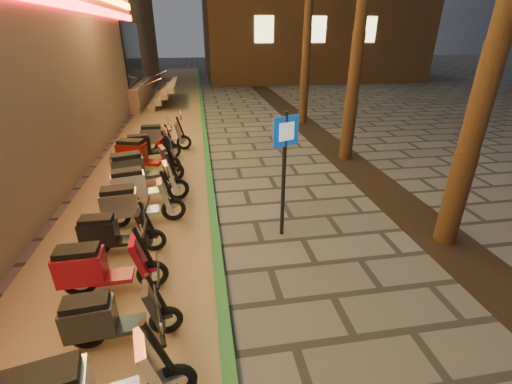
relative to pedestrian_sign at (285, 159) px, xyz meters
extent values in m
plane|color=#474442|center=(-0.46, -2.76, -1.62)|extent=(120.00, 120.00, 0.00)
cube|color=#8C7251|center=(-3.06, 7.24, -1.62)|extent=(3.40, 60.00, 0.01)
cube|color=#276A32|center=(-1.36, 7.24, -1.57)|extent=(0.18, 60.00, 0.10)
cube|color=black|center=(3.14, 2.24, -1.61)|extent=(1.20, 40.00, 0.02)
cube|color=black|center=(-4.91, 15.24, 1.18)|extent=(0.08, 5.00, 3.00)
cube|color=gray|center=(-6.96, 15.24, -1.02)|extent=(5.00, 6.00, 1.20)
cube|color=gray|center=(-3.96, 15.24, -1.47)|extent=(0.35, 5.00, 0.30)
cube|color=gray|center=(-3.61, 15.24, -1.17)|extent=(0.35, 5.00, 0.30)
cube|color=gray|center=(-3.26, 15.24, -0.87)|extent=(0.35, 5.00, 0.30)
cube|color=gray|center=(-2.91, 15.24, -0.57)|extent=(0.35, 5.00, 0.30)
cylinder|color=silver|center=(-4.36, 13.24, -0.37)|extent=(2.09, 0.06, 0.81)
cylinder|color=silver|center=(-4.36, 17.24, -0.37)|extent=(2.09, 0.06, 0.81)
cube|color=#FFE48C|center=(3.54, 21.21, 2.38)|extent=(1.40, 0.06, 1.80)
cube|color=#FFE48C|center=(7.54, 21.21, 2.38)|extent=(1.40, 0.06, 1.80)
cube|color=#FFE48C|center=(11.54, 21.21, 2.38)|extent=(1.40, 0.06, 1.80)
cylinder|color=#472D19|center=(3.14, -0.76, 1.10)|extent=(0.40, 0.40, 5.45)
cylinder|color=#472D19|center=(3.14, 4.24, 1.23)|extent=(0.40, 0.40, 5.70)
cylinder|color=#472D19|center=(3.14, 9.24, 1.35)|extent=(0.40, 0.40, 5.95)
cylinder|color=black|center=(0.00, 0.01, -0.37)|extent=(0.08, 0.08, 2.51)
cube|color=#0D47AF|center=(0.00, -0.01, 0.53)|extent=(0.52, 0.25, 0.55)
cube|color=white|center=(0.01, -0.03, 0.53)|extent=(0.30, 0.15, 0.32)
cube|color=black|center=(-3.10, -3.49, -0.71)|extent=(0.73, 0.48, 0.13)
cube|color=silver|center=(-2.15, -3.29, -0.97)|extent=(0.37, 0.48, 0.76)
cylinder|color=black|center=(-2.07, -3.27, -0.76)|extent=(0.31, 0.13, 0.80)
cylinder|color=black|center=(-2.02, -3.26, -0.41)|extent=(0.18, 0.62, 0.05)
cube|color=silver|center=(-2.00, -3.26, -1.21)|extent=(0.26, 0.20, 0.06)
torus|color=black|center=(-3.12, -2.34, -1.39)|extent=(0.46, 0.13, 0.46)
cylinder|color=silver|center=(-3.12, -2.34, -1.39)|extent=(0.13, 0.10, 0.12)
torus|color=black|center=(-2.14, -2.25, -1.39)|extent=(0.46, 0.13, 0.46)
cylinder|color=silver|center=(-2.14, -2.25, -1.39)|extent=(0.13, 0.10, 0.12)
cube|color=#25272A|center=(-2.64, -2.29, -1.36)|extent=(0.51, 0.34, 0.07)
cube|color=#25272A|center=(-3.05, -2.33, -1.14)|extent=(0.64, 0.39, 0.44)
cube|color=black|center=(-3.05, -2.33, -0.88)|extent=(0.57, 0.33, 0.11)
cube|color=#25272A|center=(-2.26, -2.26, -1.09)|extent=(0.26, 0.37, 0.62)
cylinder|color=black|center=(-2.20, -2.25, -0.92)|extent=(0.25, 0.08, 0.65)
cylinder|color=black|center=(-2.16, -2.25, -0.64)|extent=(0.08, 0.51, 0.04)
cube|color=#25272A|center=(-2.14, -2.25, -1.29)|extent=(0.20, 0.14, 0.05)
torus|color=black|center=(-3.52, -1.28, -1.37)|extent=(0.51, 0.11, 0.51)
cylinder|color=silver|center=(-3.52, -1.28, -1.37)|extent=(0.14, 0.10, 0.14)
torus|color=black|center=(-2.42, -1.25, -1.37)|extent=(0.51, 0.11, 0.51)
cylinder|color=silver|center=(-2.42, -1.25, -1.37)|extent=(0.14, 0.10, 0.14)
cube|color=maroon|center=(-2.98, -1.26, -1.33)|extent=(0.55, 0.35, 0.08)
cube|color=maroon|center=(-3.44, -1.28, -1.08)|extent=(0.70, 0.39, 0.49)
cube|color=black|center=(-3.44, -1.28, -0.80)|extent=(0.62, 0.33, 0.12)
cube|color=maroon|center=(-2.56, -1.25, -1.04)|extent=(0.27, 0.40, 0.69)
cylinder|color=black|center=(-2.49, -1.25, -0.84)|extent=(0.27, 0.08, 0.73)
cylinder|color=black|center=(-2.44, -1.25, -0.53)|extent=(0.06, 0.57, 0.04)
cube|color=maroon|center=(-2.42, -1.25, -1.25)|extent=(0.22, 0.14, 0.06)
torus|color=black|center=(-3.52, -0.18, -1.39)|extent=(0.47, 0.09, 0.47)
cylinder|color=silver|center=(-3.52, -0.18, -1.39)|extent=(0.13, 0.09, 0.13)
torus|color=black|center=(-2.51, -0.19, -1.39)|extent=(0.47, 0.09, 0.47)
cylinder|color=silver|center=(-2.51, -0.19, -1.39)|extent=(0.13, 0.09, 0.13)
cube|color=black|center=(-3.03, -0.19, -1.35)|extent=(0.50, 0.31, 0.07)
cube|color=black|center=(-3.45, -0.18, -1.13)|extent=(0.63, 0.34, 0.45)
cube|color=black|center=(-3.45, -0.18, -0.87)|extent=(0.56, 0.29, 0.11)
cube|color=black|center=(-2.64, -0.19, -1.08)|extent=(0.24, 0.36, 0.63)
cylinder|color=black|center=(-2.58, -0.19, -0.91)|extent=(0.25, 0.06, 0.66)
cylinder|color=black|center=(-2.53, -0.19, -0.62)|extent=(0.04, 0.52, 0.04)
cube|color=black|center=(-2.51, -0.19, -1.28)|extent=(0.20, 0.13, 0.05)
torus|color=black|center=(-3.35, 0.80, -1.36)|extent=(0.54, 0.17, 0.53)
cylinder|color=silver|center=(-3.35, 0.80, -1.36)|extent=(0.15, 0.12, 0.14)
torus|color=black|center=(-2.21, 0.94, -1.36)|extent=(0.54, 0.17, 0.53)
cylinder|color=silver|center=(-2.21, 0.94, -1.36)|extent=(0.15, 0.12, 0.14)
cube|color=#A3A3AA|center=(-2.79, 0.87, -1.32)|extent=(0.60, 0.42, 0.08)
cube|color=#A3A3AA|center=(-3.26, 0.81, -1.06)|extent=(0.76, 0.47, 0.51)
cube|color=black|center=(-3.26, 0.81, -0.76)|extent=(0.67, 0.40, 0.12)
cube|color=#A3A3AA|center=(-2.35, 0.92, -1.01)|extent=(0.32, 0.44, 0.72)
cylinder|color=black|center=(-2.28, 0.93, -0.80)|extent=(0.29, 0.11, 0.76)
cylinder|color=black|center=(-2.23, 0.93, -0.48)|extent=(0.12, 0.59, 0.05)
cube|color=#A3A3AA|center=(-2.21, 0.94, -1.23)|extent=(0.24, 0.17, 0.06)
torus|color=black|center=(-3.31, 1.70, -1.35)|extent=(0.56, 0.23, 0.55)
cylinder|color=silver|center=(-3.31, 1.70, -1.35)|extent=(0.17, 0.14, 0.15)
torus|color=black|center=(-2.15, 1.96, -1.35)|extent=(0.56, 0.23, 0.55)
cylinder|color=silver|center=(-2.15, 1.96, -1.35)|extent=(0.17, 0.14, 0.15)
cube|color=white|center=(-2.74, 1.83, -1.30)|extent=(0.65, 0.48, 0.08)
cube|color=white|center=(-3.23, 1.72, -1.04)|extent=(0.81, 0.56, 0.53)
cube|color=black|center=(-3.23, 1.72, -0.73)|extent=(0.72, 0.48, 0.13)
cube|color=white|center=(-2.30, 1.93, -0.99)|extent=(0.37, 0.48, 0.75)
cylinder|color=black|center=(-2.23, 1.95, -0.77)|extent=(0.30, 0.14, 0.79)
cylinder|color=black|center=(-2.17, 1.96, -0.43)|extent=(0.18, 0.61, 0.05)
cube|color=white|center=(-2.15, 1.96, -1.22)|extent=(0.26, 0.20, 0.06)
torus|color=black|center=(-3.50, 2.73, -1.33)|extent=(0.59, 0.28, 0.58)
cylinder|color=silver|center=(-3.50, 2.73, -1.33)|extent=(0.18, 0.15, 0.16)
torus|color=black|center=(-2.31, 3.11, -1.33)|extent=(0.59, 0.28, 0.58)
cylinder|color=silver|center=(-2.31, 3.11, -1.33)|extent=(0.18, 0.15, 0.16)
cube|color=#282B2D|center=(-2.92, 2.92, -1.29)|extent=(0.70, 0.55, 0.09)
cube|color=#282B2D|center=(-3.42, 2.76, -1.01)|extent=(0.87, 0.64, 0.56)
cube|color=black|center=(-3.42, 2.76, -0.69)|extent=(0.77, 0.55, 0.13)
cube|color=#282B2D|center=(-2.46, 3.07, -0.95)|extent=(0.42, 0.51, 0.78)
cylinder|color=black|center=(-2.39, 3.09, -0.73)|extent=(0.31, 0.17, 0.82)
cylinder|color=black|center=(-2.33, 3.11, -0.37)|extent=(0.24, 0.63, 0.05)
cube|color=#282B2D|center=(-2.31, 3.11, -1.20)|extent=(0.28, 0.22, 0.07)
torus|color=black|center=(-3.60, 4.06, -1.33)|extent=(0.58, 0.26, 0.58)
cylinder|color=silver|center=(-3.60, 4.06, -1.33)|extent=(0.18, 0.15, 0.16)
torus|color=black|center=(-2.40, 3.72, -1.33)|extent=(0.58, 0.26, 0.58)
cylinder|color=silver|center=(-2.40, 3.72, -1.33)|extent=(0.18, 0.15, 0.16)
cube|color=maroon|center=(-3.01, 3.90, -1.29)|extent=(0.69, 0.53, 0.09)
cube|color=maroon|center=(-3.51, 4.04, -1.01)|extent=(0.86, 0.62, 0.55)
cube|color=black|center=(-3.51, 4.04, -0.69)|extent=(0.76, 0.53, 0.13)
cube|color=maroon|center=(-2.55, 3.77, -0.96)|extent=(0.41, 0.51, 0.78)
cylinder|color=black|center=(-2.48, 3.74, -0.74)|extent=(0.31, 0.16, 0.82)
cylinder|color=black|center=(-2.43, 3.73, -0.38)|extent=(0.22, 0.63, 0.05)
cube|color=maroon|center=(-2.40, 3.72, -1.20)|extent=(0.28, 0.22, 0.07)
torus|color=black|center=(-3.54, 4.90, -1.36)|extent=(0.53, 0.21, 0.52)
cylinder|color=silver|center=(-3.54, 4.90, -1.36)|extent=(0.16, 0.13, 0.14)
torus|color=black|center=(-2.45, 5.15, -1.36)|extent=(0.53, 0.21, 0.52)
cylinder|color=silver|center=(-2.45, 5.15, -1.36)|extent=(0.16, 0.13, 0.14)
cube|color=black|center=(-3.00, 5.02, -1.32)|extent=(0.61, 0.45, 0.08)
cube|color=black|center=(-3.46, 4.92, -1.08)|extent=(0.76, 0.52, 0.50)
cube|color=black|center=(-3.46, 4.92, -0.79)|extent=(0.67, 0.45, 0.12)
cube|color=black|center=(-2.59, 5.12, -1.03)|extent=(0.35, 0.45, 0.70)
cylinder|color=black|center=(-2.52, 5.13, -0.83)|extent=(0.28, 0.13, 0.74)
cylinder|color=black|center=(-2.47, 5.15, -0.51)|extent=(0.17, 0.57, 0.04)
cube|color=black|center=(-2.45, 5.15, -1.25)|extent=(0.24, 0.18, 0.06)
torus|color=black|center=(-3.26, 6.02, -1.36)|extent=(0.53, 0.11, 0.53)
cylinder|color=silver|center=(-3.26, 6.02, -1.36)|extent=(0.14, 0.10, 0.14)
torus|color=black|center=(-2.12, 6.04, -1.36)|extent=(0.53, 0.11, 0.53)
cylinder|color=silver|center=(-2.12, 6.04, -1.36)|extent=(0.14, 0.10, 0.14)
cube|color=#9E9EA6|center=(-2.70, 6.03, -1.32)|extent=(0.56, 0.35, 0.08)
cube|color=#9E9EA6|center=(-3.18, 6.03, -1.07)|extent=(0.71, 0.39, 0.51)
cube|color=black|center=(-3.18, 6.03, -0.77)|extent=(0.63, 0.33, 0.12)
cube|color=#9E9EA6|center=(-2.26, 6.04, -1.01)|extent=(0.27, 0.41, 0.71)
cylinder|color=black|center=(-2.19, 6.04, -0.81)|extent=(0.28, 0.07, 0.75)
cylinder|color=black|center=(-2.14, 6.04, -0.49)|extent=(0.05, 0.59, 0.04)
cube|color=#9E9EA6|center=(-2.12, 6.04, -1.24)|extent=(0.22, 0.14, 0.06)
camera|label=1|loc=(-1.50, -5.86, 2.13)|focal=24.00mm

